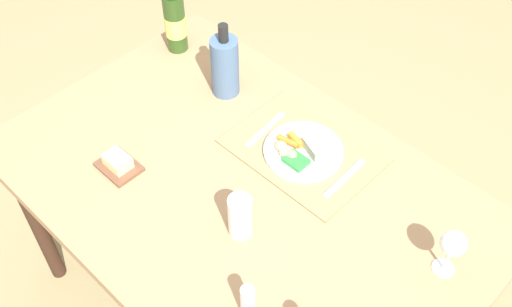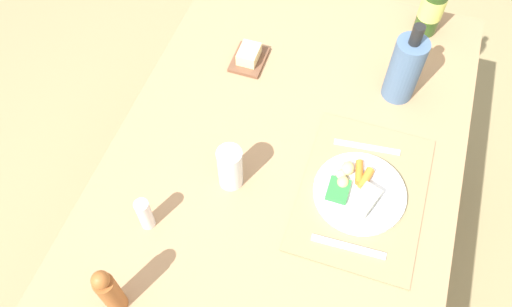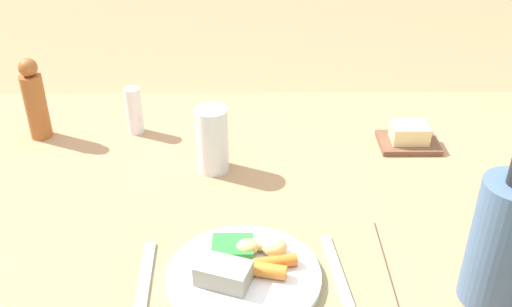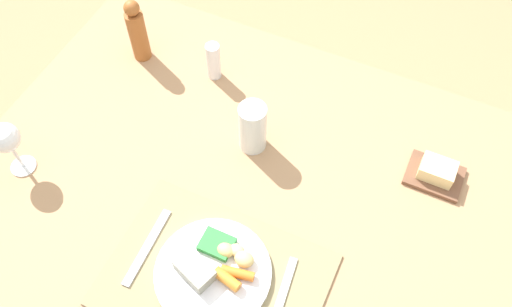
{
  "view_description": "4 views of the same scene",
  "coord_description": "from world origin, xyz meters",
  "px_view_note": "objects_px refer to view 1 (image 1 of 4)",
  "views": [
    {
      "loc": [
        -0.83,
        0.78,
        2.19
      ],
      "look_at": [
        -0.01,
        -0.05,
        0.88
      ],
      "focal_mm": 42.76,
      "sensor_mm": 36.0,
      "label": 1
    },
    {
      "loc": [
        -0.76,
        -0.17,
        2.01
      ],
      "look_at": [
        -0.03,
        0.07,
        0.81
      ],
      "focal_mm": 36.4,
      "sensor_mm": 36.0,
      "label": 2
    },
    {
      "loc": [
        -0.04,
        -0.93,
        1.45
      ],
      "look_at": [
        -0.03,
        0.09,
        0.83
      ],
      "focal_mm": 41.62,
      "sensor_mm": 36.0,
      "label": 3
    },
    {
      "loc": [
        0.21,
        -0.56,
        1.88
      ],
      "look_at": [
        -0.07,
        0.03,
        0.88
      ],
      "focal_mm": 38.03,
      "sensor_mm": 36.0,
      "label": 4
    }
  ],
  "objects_px": {
    "dining_table": "(241,200)",
    "salt_shaker": "(248,301)",
    "knife": "(265,129)",
    "water_tumbler": "(240,218)",
    "dinner_plate": "(302,150)",
    "wine_bottle": "(174,17)",
    "wine_glass": "(453,245)",
    "cooler_bottle": "(225,66)",
    "fork": "(345,178)",
    "butter_dish": "(118,164)"
  },
  "relations": [
    {
      "from": "water_tumbler",
      "to": "fork",
      "type": "bearing_deg",
      "value": -104.8
    },
    {
      "from": "dinner_plate",
      "to": "wine_bottle",
      "type": "xyz_separation_m",
      "value": [
        0.68,
        -0.08,
        0.12
      ]
    },
    {
      "from": "dining_table",
      "to": "water_tumbler",
      "type": "height_order",
      "value": "water_tumbler"
    },
    {
      "from": "dining_table",
      "to": "salt_shaker",
      "type": "height_order",
      "value": "salt_shaker"
    },
    {
      "from": "fork",
      "to": "wine_bottle",
      "type": "bearing_deg",
      "value": -6.91
    },
    {
      "from": "knife",
      "to": "dinner_plate",
      "type": "bearing_deg",
      "value": 175.95
    },
    {
      "from": "dinner_plate",
      "to": "fork",
      "type": "distance_m",
      "value": 0.16
    },
    {
      "from": "dinner_plate",
      "to": "salt_shaker",
      "type": "xyz_separation_m",
      "value": [
        -0.25,
        0.5,
        0.04
      ]
    },
    {
      "from": "butter_dish",
      "to": "dining_table",
      "type": "bearing_deg",
      "value": -146.05
    },
    {
      "from": "knife",
      "to": "cooler_bottle",
      "type": "height_order",
      "value": "cooler_bottle"
    },
    {
      "from": "water_tumbler",
      "to": "wine_bottle",
      "type": "xyz_separation_m",
      "value": [
        0.74,
        -0.41,
        0.08
      ]
    },
    {
      "from": "dining_table",
      "to": "butter_dish",
      "type": "height_order",
      "value": "butter_dish"
    },
    {
      "from": "salt_shaker",
      "to": "wine_glass",
      "type": "bearing_deg",
      "value": -122.16
    },
    {
      "from": "knife",
      "to": "wine_bottle",
      "type": "height_order",
      "value": "wine_bottle"
    },
    {
      "from": "wine_glass",
      "to": "cooler_bottle",
      "type": "bearing_deg",
      "value": -5.22
    },
    {
      "from": "dinner_plate",
      "to": "water_tumbler",
      "type": "distance_m",
      "value": 0.34
    },
    {
      "from": "dinner_plate",
      "to": "dining_table",
      "type": "bearing_deg",
      "value": 76.94
    },
    {
      "from": "dining_table",
      "to": "water_tumbler",
      "type": "relative_size",
      "value": 10.52
    },
    {
      "from": "fork",
      "to": "butter_dish",
      "type": "relative_size",
      "value": 1.46
    },
    {
      "from": "water_tumbler",
      "to": "butter_dish",
      "type": "xyz_separation_m",
      "value": [
        0.43,
        0.09,
        -0.04
      ]
    },
    {
      "from": "dinner_plate",
      "to": "butter_dish",
      "type": "xyz_separation_m",
      "value": [
        0.36,
        0.43,
        0.0
      ]
    },
    {
      "from": "butter_dish",
      "to": "salt_shaker",
      "type": "relative_size",
      "value": 1.18
    },
    {
      "from": "knife",
      "to": "butter_dish",
      "type": "distance_m",
      "value": 0.47
    },
    {
      "from": "water_tumbler",
      "to": "salt_shaker",
      "type": "distance_m",
      "value": 0.25
    },
    {
      "from": "knife",
      "to": "wine_bottle",
      "type": "xyz_separation_m",
      "value": [
        0.53,
        -0.08,
        0.13
      ]
    },
    {
      "from": "salt_shaker",
      "to": "fork",
      "type": "bearing_deg",
      "value": -79.26
    },
    {
      "from": "fork",
      "to": "wine_glass",
      "type": "relative_size",
      "value": 1.22
    },
    {
      "from": "wine_bottle",
      "to": "water_tumbler",
      "type": "bearing_deg",
      "value": 150.88
    },
    {
      "from": "wine_bottle",
      "to": "dining_table",
      "type": "bearing_deg",
      "value": 154.55
    },
    {
      "from": "butter_dish",
      "to": "salt_shaker",
      "type": "bearing_deg",
      "value": 173.86
    },
    {
      "from": "fork",
      "to": "wine_glass",
      "type": "distance_m",
      "value": 0.4
    },
    {
      "from": "cooler_bottle",
      "to": "salt_shaker",
      "type": "bearing_deg",
      "value": 139.9
    },
    {
      "from": "cooler_bottle",
      "to": "dinner_plate",
      "type": "bearing_deg",
      "value": 174.22
    },
    {
      "from": "dinner_plate",
      "to": "wine_glass",
      "type": "height_order",
      "value": "wine_glass"
    },
    {
      "from": "fork",
      "to": "butter_dish",
      "type": "xyz_separation_m",
      "value": [
        0.52,
        0.44,
        0.01
      ]
    },
    {
      "from": "salt_shaker",
      "to": "knife",
      "type": "bearing_deg",
      "value": -50.33
    },
    {
      "from": "cooler_bottle",
      "to": "salt_shaker",
      "type": "relative_size",
      "value": 2.47
    },
    {
      "from": "cooler_bottle",
      "to": "wine_bottle",
      "type": "bearing_deg",
      "value": -7.72
    },
    {
      "from": "butter_dish",
      "to": "salt_shaker",
      "type": "xyz_separation_m",
      "value": [
        -0.62,
        0.07,
        0.04
      ]
    },
    {
      "from": "butter_dish",
      "to": "wine_bottle",
      "type": "xyz_separation_m",
      "value": [
        0.31,
        -0.51,
        0.12
      ]
    },
    {
      "from": "wine_glass",
      "to": "wine_bottle",
      "type": "distance_m",
      "value": 1.22
    },
    {
      "from": "fork",
      "to": "knife",
      "type": "xyz_separation_m",
      "value": [
        0.31,
        0.02,
        0.0
      ]
    },
    {
      "from": "fork",
      "to": "cooler_bottle",
      "type": "relative_size",
      "value": 0.7
    },
    {
      "from": "knife",
      "to": "water_tumbler",
      "type": "xyz_separation_m",
      "value": [
        -0.22,
        0.33,
        0.05
      ]
    },
    {
      "from": "dining_table",
      "to": "butter_dish",
      "type": "bearing_deg",
      "value": 33.95
    },
    {
      "from": "cooler_bottle",
      "to": "butter_dish",
      "type": "height_order",
      "value": "cooler_bottle"
    },
    {
      "from": "knife",
      "to": "wine_glass",
      "type": "bearing_deg",
      "value": 170.41
    },
    {
      "from": "knife",
      "to": "wine_bottle",
      "type": "relative_size",
      "value": 0.58
    },
    {
      "from": "cooler_bottle",
      "to": "butter_dish",
      "type": "bearing_deg",
      "value": 92.13
    },
    {
      "from": "knife",
      "to": "wine_bottle",
      "type": "distance_m",
      "value": 0.55
    }
  ]
}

